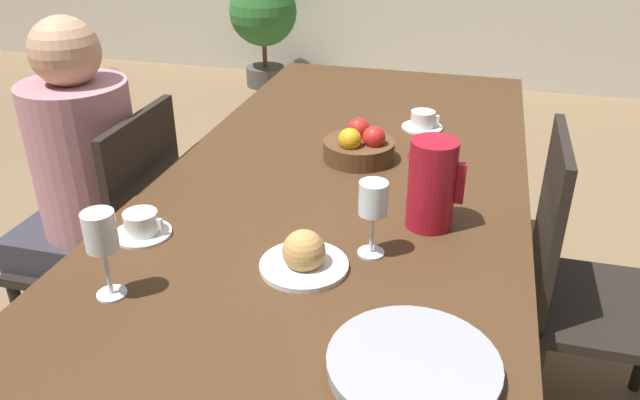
{
  "coord_description": "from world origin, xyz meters",
  "views": [
    {
      "loc": [
        0.34,
        -1.6,
        1.49
      ],
      "look_at": [
        0.0,
        -0.31,
        0.8
      ],
      "focal_mm": 35.0,
      "sensor_mm": 36.0,
      "label": 1
    }
  ],
  "objects_px": {
    "chair_person_side": "(118,244)",
    "person_seated": "(80,180)",
    "teacup_across": "(423,121)",
    "teacup_near_person": "(142,226)",
    "serving_tray": "(413,366)",
    "fruit_bowl": "(359,146)",
    "red_pitcher": "(432,184)",
    "chair_opposite": "(584,287)",
    "potted_plant": "(263,18)",
    "bread_plate": "(304,256)",
    "wine_glass_water": "(101,235)",
    "wine_glass_juice": "(373,203)"
  },
  "relations": [
    {
      "from": "chair_person_side",
      "to": "teacup_across",
      "type": "xyz_separation_m",
      "value": [
        0.86,
        0.54,
        0.29
      ]
    },
    {
      "from": "chair_person_side",
      "to": "wine_glass_water",
      "type": "relative_size",
      "value": 4.85
    },
    {
      "from": "chair_person_side",
      "to": "potted_plant",
      "type": "xyz_separation_m",
      "value": [
        -0.64,
        3.15,
        0.05
      ]
    },
    {
      "from": "wine_glass_water",
      "to": "potted_plant",
      "type": "relative_size",
      "value": 0.23
    },
    {
      "from": "red_pitcher",
      "to": "bread_plate",
      "type": "relative_size",
      "value": 1.13
    },
    {
      "from": "chair_person_side",
      "to": "potted_plant",
      "type": "height_order",
      "value": "chair_person_side"
    },
    {
      "from": "chair_person_side",
      "to": "red_pitcher",
      "type": "distance_m",
      "value": 1.02
    },
    {
      "from": "chair_person_side",
      "to": "teacup_across",
      "type": "relative_size",
      "value": 6.75
    },
    {
      "from": "chair_person_side",
      "to": "red_pitcher",
      "type": "height_order",
      "value": "red_pitcher"
    },
    {
      "from": "serving_tray",
      "to": "potted_plant",
      "type": "bearing_deg",
      "value": 113.23
    },
    {
      "from": "bread_plate",
      "to": "potted_plant",
      "type": "xyz_separation_m",
      "value": [
        -1.35,
        3.51,
        -0.25
      ]
    },
    {
      "from": "bread_plate",
      "to": "fruit_bowl",
      "type": "height_order",
      "value": "fruit_bowl"
    },
    {
      "from": "red_pitcher",
      "to": "wine_glass_water",
      "type": "relative_size",
      "value": 1.16
    },
    {
      "from": "red_pitcher",
      "to": "teacup_across",
      "type": "xyz_separation_m",
      "value": [
        -0.09,
        0.64,
        -0.09
      ]
    },
    {
      "from": "wine_glass_water",
      "to": "wine_glass_juice",
      "type": "relative_size",
      "value": 1.07
    },
    {
      "from": "person_seated",
      "to": "red_pitcher",
      "type": "bearing_deg",
      "value": -95.62
    },
    {
      "from": "red_pitcher",
      "to": "serving_tray",
      "type": "bearing_deg",
      "value": -86.63
    },
    {
      "from": "person_seated",
      "to": "potted_plant",
      "type": "relative_size",
      "value": 1.41
    },
    {
      "from": "wine_glass_juice",
      "to": "fruit_bowl",
      "type": "relative_size",
      "value": 0.84
    },
    {
      "from": "chair_person_side",
      "to": "serving_tray",
      "type": "distance_m",
      "value": 1.19
    },
    {
      "from": "chair_opposite",
      "to": "bread_plate",
      "type": "xyz_separation_m",
      "value": [
        -0.66,
        -0.49,
        0.3
      ]
    },
    {
      "from": "wine_glass_water",
      "to": "serving_tray",
      "type": "relative_size",
      "value": 0.64
    },
    {
      "from": "person_seated",
      "to": "teacup_near_person",
      "type": "height_order",
      "value": "person_seated"
    },
    {
      "from": "person_seated",
      "to": "fruit_bowl",
      "type": "height_order",
      "value": "person_seated"
    },
    {
      "from": "chair_person_side",
      "to": "person_seated",
      "type": "distance_m",
      "value": 0.23
    },
    {
      "from": "wine_glass_water",
      "to": "potted_plant",
      "type": "bearing_deg",
      "value": 105.2
    },
    {
      "from": "bread_plate",
      "to": "potted_plant",
      "type": "relative_size",
      "value": 0.23
    },
    {
      "from": "person_seated",
      "to": "fruit_bowl",
      "type": "relative_size",
      "value": 5.6
    },
    {
      "from": "chair_person_side",
      "to": "wine_glass_water",
      "type": "height_order",
      "value": "wine_glass_water"
    },
    {
      "from": "teacup_near_person",
      "to": "serving_tray",
      "type": "xyz_separation_m",
      "value": [
        0.67,
        -0.29,
        -0.01
      ]
    },
    {
      "from": "person_seated",
      "to": "red_pitcher",
      "type": "xyz_separation_m",
      "value": [
        1.03,
        -0.1,
        0.17
      ]
    },
    {
      "from": "teacup_across",
      "to": "bread_plate",
      "type": "distance_m",
      "value": 0.91
    },
    {
      "from": "chair_person_side",
      "to": "person_seated",
      "type": "xyz_separation_m",
      "value": [
        -0.09,
        -0.01,
        0.21
      ]
    },
    {
      "from": "chair_opposite",
      "to": "serving_tray",
      "type": "distance_m",
      "value": 0.89
    },
    {
      "from": "chair_person_side",
      "to": "serving_tray",
      "type": "xyz_separation_m",
      "value": [
        0.97,
        -0.62,
        0.28
      ]
    },
    {
      "from": "chair_opposite",
      "to": "teacup_near_person",
      "type": "distance_m",
      "value": 1.19
    },
    {
      "from": "chair_opposite",
      "to": "bread_plate",
      "type": "relative_size",
      "value": 4.76
    },
    {
      "from": "chair_opposite",
      "to": "teacup_near_person",
      "type": "bearing_deg",
      "value": -66.96
    },
    {
      "from": "person_seated",
      "to": "wine_glass_juice",
      "type": "relative_size",
      "value": 6.67
    },
    {
      "from": "chair_person_side",
      "to": "wine_glass_juice",
      "type": "xyz_separation_m",
      "value": [
        0.84,
        -0.27,
        0.39
      ]
    },
    {
      "from": "teacup_across",
      "to": "serving_tray",
      "type": "xyz_separation_m",
      "value": [
        0.12,
        -1.15,
        -0.01
      ]
    },
    {
      "from": "person_seated",
      "to": "red_pitcher",
      "type": "height_order",
      "value": "person_seated"
    },
    {
      "from": "teacup_near_person",
      "to": "teacup_across",
      "type": "bearing_deg",
      "value": 57.46
    },
    {
      "from": "person_seated",
      "to": "bread_plate",
      "type": "bearing_deg",
      "value": -114.07
    },
    {
      "from": "teacup_across",
      "to": "serving_tray",
      "type": "height_order",
      "value": "teacup_across"
    },
    {
      "from": "chair_person_side",
      "to": "teacup_across",
      "type": "height_order",
      "value": "chair_person_side"
    },
    {
      "from": "bread_plate",
      "to": "teacup_near_person",
      "type": "bearing_deg",
      "value": 174.97
    },
    {
      "from": "teacup_across",
      "to": "teacup_near_person",
      "type": "bearing_deg",
      "value": -122.54
    },
    {
      "from": "teacup_near_person",
      "to": "fruit_bowl",
      "type": "xyz_separation_m",
      "value": [
        0.4,
        0.56,
        0.02
      ]
    },
    {
      "from": "chair_opposite",
      "to": "fruit_bowl",
      "type": "relative_size",
      "value": 4.35
    }
  ]
}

